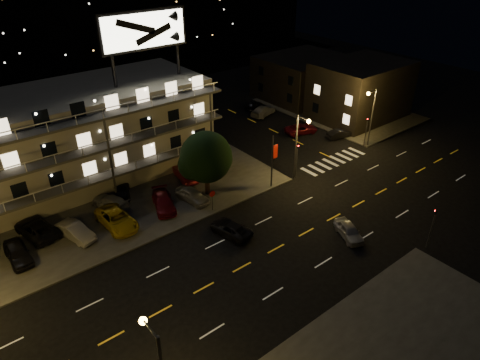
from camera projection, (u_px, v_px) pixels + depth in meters
ground at (291, 240)px, 40.28m from camera, size 140.00×140.00×0.00m
curb_nw at (69, 200)px, 46.22m from camera, size 44.00×24.00×0.15m
curb_ne at (337, 109)px, 69.91m from camera, size 16.00×24.00×0.15m
motel at (83, 134)px, 48.38m from camera, size 28.00×13.80×18.10m
side_bldg_front at (360, 90)px, 65.10m from camera, size 14.06×10.00×8.50m
side_bldg_back at (303, 77)px, 73.59m from camera, size 14.06×12.00×7.00m
hill_backdrop at (6, 18)px, 77.76m from camera, size 120.00×25.00×24.00m
streetlight_nc at (299, 141)px, 47.72m from camera, size 0.44×1.92×8.00m
streetlight_ne at (371, 112)px, 55.31m from camera, size 1.92×0.44×8.00m
signal_nw at (297, 157)px, 49.58m from camera, size 0.20×0.27×4.60m
signal_sw at (433, 225)px, 38.09m from camera, size 0.20×0.27×4.60m
signal_ne at (366, 129)px, 56.58m from camera, size 0.27×0.20×4.60m
banner_north at (273, 160)px, 46.97m from camera, size 0.83×0.16×6.40m
stop_sign at (212, 197)px, 43.60m from camera, size 0.91×0.11×2.61m
tree at (206, 159)px, 45.06m from camera, size 5.77×5.56×7.27m
lot_car_0 at (18, 253)px, 37.29m from camera, size 1.80×4.38×1.49m
lot_car_1 at (76, 231)px, 40.03m from camera, size 2.70×4.65×1.45m
lot_car_2 at (117, 219)px, 41.67m from camera, size 2.75×5.62×1.54m
lot_car_3 at (164, 202)px, 44.41m from camera, size 3.46×5.23×1.41m
lot_car_4 at (193, 195)px, 45.56m from camera, size 2.33×4.38×1.42m
lot_car_6 at (37, 228)px, 40.39m from camera, size 3.54×5.78×1.50m
lot_car_7 at (111, 202)px, 44.60m from camera, size 3.29×4.77×1.28m
lot_car_8 at (122, 191)px, 46.34m from camera, size 3.18×4.46×1.41m
lot_car_9 at (185, 173)px, 49.55m from camera, size 2.49×4.85×1.52m
side_car_0 at (339, 134)px, 59.99m from camera, size 3.94×2.14×1.23m
side_car_1 at (301, 129)px, 61.35m from camera, size 5.23×3.45×1.34m
side_car_2 at (263, 111)px, 67.39m from camera, size 5.53×3.51×1.49m
side_car_3 at (254, 105)px, 69.84m from camera, size 3.95×2.32×1.26m
road_car_east at (349, 231)px, 40.46m from camera, size 2.98×4.21×1.33m
road_car_west at (231, 229)px, 40.83m from camera, size 2.86×4.74×1.23m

